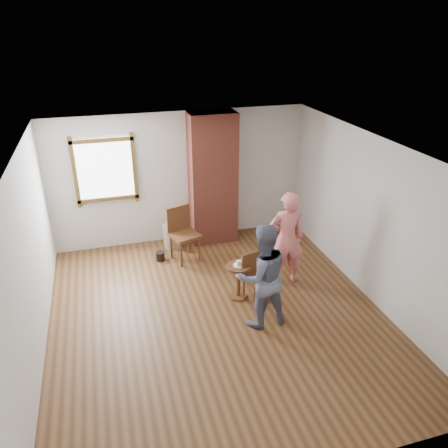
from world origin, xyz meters
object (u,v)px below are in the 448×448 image
Objects in this scene: stoneware_crock at (173,236)px; man at (262,276)px; dining_chair_left at (182,231)px; side_table at (238,276)px; dining_chair_right at (255,275)px; person_pink at (287,239)px.

man reaches higher than stoneware_crock.
dining_chair_left reaches higher than side_table.
dining_chair_right is at bearing -106.20° from man.
dining_chair_right reaches higher than side_table.
dining_chair_left is at bearing -76.58° from man.
dining_chair_left is 1.70× the size of side_table.
dining_chair_left is 1.24× the size of dining_chair_right.
man is (0.12, -0.71, 0.41)m from side_table.
side_table is 0.36× the size of person_pink.
stoneware_crock is at bearing 83.60° from dining_chair_left.
dining_chair_left is at bearing 102.52° from dining_chair_right.
person_pink is (0.68, 0.37, 0.37)m from dining_chair_right.
stoneware_crock is 2.16m from side_table.
person_pink is (0.91, 0.23, 0.43)m from side_table.
man is 0.97× the size of person_pink.
person_pink is at bearing 14.15° from dining_chair_right.
man is (0.73, -2.23, 0.24)m from dining_chair_left.
side_table is (-0.23, 0.13, -0.06)m from dining_chair_right.
dining_chair_left reaches higher than dining_chair_right.
side_table reaches higher than stoneware_crock.
man is (-0.12, -0.58, 0.35)m from dining_chair_right.
dining_chair_right is 0.51× the size of man.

